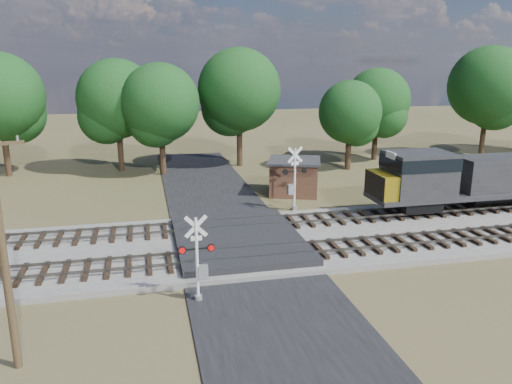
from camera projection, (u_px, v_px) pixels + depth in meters
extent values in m
plane|color=#464726|center=(240.00, 249.00, 28.06)|extent=(160.00, 160.00, 0.00)
cube|color=gray|center=(398.00, 231.00, 30.64)|extent=(140.00, 10.00, 0.30)
cube|color=black|center=(240.00, 248.00, 28.05)|extent=(7.00, 60.00, 0.08)
cube|color=#262628|center=(238.00, 241.00, 28.46)|extent=(7.00, 9.00, 0.62)
cube|color=black|center=(284.00, 252.00, 26.51)|extent=(44.00, 2.60, 0.18)
cube|color=#5B564E|center=(427.00, 242.00, 27.50)|extent=(140.00, 0.08, 0.15)
cube|color=#5B564E|center=(413.00, 234.00, 28.86)|extent=(140.00, 0.08, 0.15)
cube|color=black|center=(262.00, 223.00, 31.22)|extent=(44.00, 2.60, 0.18)
cube|color=#5B564E|center=(385.00, 216.00, 32.22)|extent=(140.00, 0.08, 0.15)
cube|color=#5B564E|center=(375.00, 209.00, 33.57)|extent=(140.00, 0.08, 0.15)
cylinder|color=silver|center=(197.00, 260.00, 21.48)|extent=(0.13, 0.13, 3.85)
cylinder|color=gray|center=(198.00, 298.00, 21.94)|extent=(0.35, 0.35, 0.29)
cube|color=silver|center=(196.00, 226.00, 21.09)|extent=(1.01, 0.06, 1.01)
cube|color=silver|center=(196.00, 226.00, 21.09)|extent=(1.01, 0.06, 1.01)
cube|color=silver|center=(196.00, 238.00, 21.23)|extent=(0.48, 0.04, 0.21)
cube|color=black|center=(197.00, 249.00, 21.35)|extent=(1.54, 0.09, 0.06)
cylinder|color=red|center=(182.00, 250.00, 21.20)|extent=(0.35, 0.10, 0.35)
cylinder|color=red|center=(211.00, 248.00, 21.50)|extent=(0.35, 0.10, 0.35)
cube|color=gray|center=(203.00, 272.00, 21.69)|extent=(0.44, 0.30, 0.63)
cylinder|color=silver|center=(295.00, 180.00, 34.79)|extent=(0.16, 0.16, 4.43)
cylinder|color=gray|center=(294.00, 208.00, 35.31)|extent=(0.40, 0.40, 0.33)
cube|color=silver|center=(295.00, 155.00, 34.34)|extent=(1.15, 0.22, 1.16)
cube|color=silver|center=(295.00, 155.00, 34.34)|extent=(1.15, 0.22, 1.16)
cube|color=silver|center=(295.00, 163.00, 34.49)|extent=(0.55, 0.12, 0.24)
cube|color=black|center=(295.00, 171.00, 34.63)|extent=(1.76, 0.34, 0.07)
cylinder|color=red|center=(304.00, 170.00, 34.89)|extent=(0.41, 0.17, 0.40)
cylinder|color=red|center=(285.00, 172.00, 34.38)|extent=(0.41, 0.17, 0.40)
cube|color=gray|center=(291.00, 189.00, 34.86)|extent=(0.54, 0.40, 0.72)
cylinder|color=#382A19|center=(3.00, 254.00, 16.20)|extent=(0.28, 0.28, 8.32)
cube|color=#4B3020|center=(294.00, 178.00, 39.53)|extent=(4.67, 4.67, 2.56)
cube|color=#2D2D2F|center=(295.00, 161.00, 39.18)|extent=(5.14, 5.14, 0.18)
cylinder|color=black|center=(5.00, 146.00, 45.20)|extent=(0.56, 0.56, 5.56)
cylinder|color=black|center=(120.00, 144.00, 47.31)|extent=(0.56, 0.56, 5.27)
sphere|color=#123B17|center=(117.00, 99.00, 46.24)|extent=(7.37, 7.37, 7.37)
cylinder|color=black|center=(162.00, 148.00, 45.76)|extent=(0.56, 0.56, 5.09)
sphere|color=#123B17|center=(160.00, 103.00, 44.72)|extent=(7.12, 7.12, 7.12)
cylinder|color=black|center=(240.00, 137.00, 49.62)|extent=(0.56, 0.56, 5.79)
sphere|color=#123B17|center=(239.00, 90.00, 48.45)|extent=(8.10, 8.10, 8.10)
cylinder|color=black|center=(348.00, 148.00, 48.14)|extent=(0.56, 0.56, 4.27)
sphere|color=#123B17|center=(350.00, 112.00, 47.27)|extent=(5.98, 5.98, 5.98)
cylinder|color=black|center=(375.00, 137.00, 52.86)|extent=(0.56, 0.56, 4.81)
sphere|color=#123B17|center=(377.00, 101.00, 51.88)|extent=(6.73, 6.73, 6.73)
cylinder|color=black|center=(483.00, 131.00, 53.68)|extent=(0.56, 0.56, 5.94)
sphere|color=#123B17|center=(489.00, 86.00, 52.47)|extent=(8.31, 8.31, 8.31)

